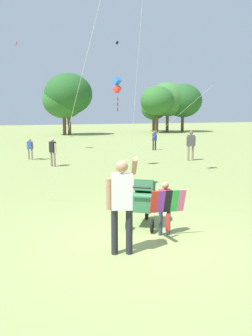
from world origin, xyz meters
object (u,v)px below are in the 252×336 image
person_adult_flyer (122,198)px  kite_green_novelty (118,86)px  stroller (144,198)px  person_kid_running (30,147)px  person_red_shirt (53,149)px  person_sitting_far (191,143)px  person_couple_left (154,139)px  child_with_butterfly_kite (165,204)px

person_adult_flyer → kite_green_novelty: kite_green_novelty is taller
stroller → person_kid_running: size_ratio=0.95×
person_red_shirt → person_sitting_far: 6.92m
person_adult_flyer → person_red_shirt: 10.03m
kite_green_novelty → person_kid_running: (-3.40, 4.14, -2.91)m
kite_green_novelty → person_sitting_far: size_ratio=2.58×
person_adult_flyer → stroller: person_adult_flyer is taller
person_adult_flyer → person_red_shirt: person_adult_flyer is taller
person_sitting_far → person_couple_left: person_sitting_far is taller
person_red_shirt → kite_green_novelty: bearing=-28.8°
kite_green_novelty → child_with_butterfly_kite: bearing=-102.8°
person_sitting_far → person_couple_left: 4.92m
child_with_butterfly_kite → person_adult_flyer: size_ratio=0.63×
stroller → person_sitting_far: size_ratio=0.69×
person_sitting_far → person_kid_running: (-7.66, 3.28, -0.24)m
person_red_shirt → person_couple_left: bearing=31.0°
person_adult_flyer → person_red_shirt: (0.31, 10.02, -0.22)m
person_red_shirt → person_couple_left: size_ratio=1.04×
child_with_butterfly_kite → kite_green_novelty: size_ratio=0.28×
stroller → person_couple_left: 14.66m
stroller → child_with_butterfly_kite: bearing=-77.8°
person_couple_left → person_red_shirt: bearing=-149.0°
person_red_shirt → person_sitting_far: size_ratio=0.87×
child_with_butterfly_kite → person_adult_flyer: bearing=-155.3°
person_couple_left → person_kid_running: size_ratio=1.15×
person_adult_flyer → person_kid_running: size_ratio=1.56×
person_kid_running → person_sitting_far: bearing=-23.2°
person_adult_flyer → child_with_butterfly_kite: bearing=24.7°
stroller → person_kid_running: person_kid_running is taller
kite_green_novelty → person_red_shirt: kite_green_novelty is taller
child_with_butterfly_kite → person_kid_running: person_kid_running is taller
person_kid_running → person_red_shirt: bearing=-74.1°
person_sitting_far → person_kid_running: bearing=156.8°
kite_green_novelty → person_kid_running: bearing=129.4°
person_adult_flyer → person_couple_left: 16.19m
person_adult_flyer → kite_green_novelty: bearing=71.0°
person_sitting_far → person_adult_flyer: bearing=-127.4°
person_adult_flyer → person_sitting_far: 11.87m
child_with_butterfly_kite → person_red_shirt: size_ratio=0.83×
person_kid_running → person_adult_flyer: bearing=-87.9°
kite_green_novelty → person_kid_running: 6.10m
person_red_shirt → person_adult_flyer: bearing=-91.8°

